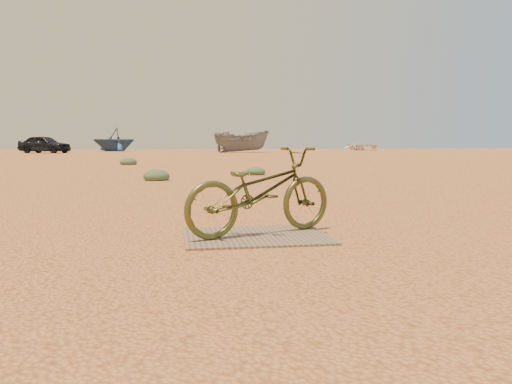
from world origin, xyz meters
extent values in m
plane|color=#D88E4F|center=(0.00, 0.00, 0.00)|extent=(120.00, 120.00, 0.00)
cube|color=#7E6A54|center=(-0.07, 0.24, 0.01)|extent=(1.52, 1.16, 0.02)
imported|color=#4B4D21|center=(-0.01, 0.28, 0.49)|extent=(1.88, 1.24, 0.94)
imported|color=black|center=(-11.89, 40.65, 0.76)|extent=(4.80, 3.43, 1.52)
imported|color=#2D4F7C|center=(-6.84, 47.73, 1.20)|extent=(6.03, 5.91, 2.41)
imported|color=slate|center=(5.19, 39.88, 0.99)|extent=(5.34, 2.57, 1.99)
imported|color=white|center=(20.45, 48.92, 0.50)|extent=(4.46, 5.52, 1.01)
ellipsoid|color=#4B6946|center=(-1.37, 8.32, 0.00)|extent=(0.68, 0.68, 0.38)
ellipsoid|color=#4B6946|center=(1.54, 9.98, 0.00)|extent=(0.59, 0.59, 0.32)
ellipsoid|color=#4B6946|center=(-2.86, 17.34, 0.00)|extent=(0.74, 0.74, 0.41)
camera|label=1|loc=(-0.92, -4.93, 1.02)|focal=35.00mm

